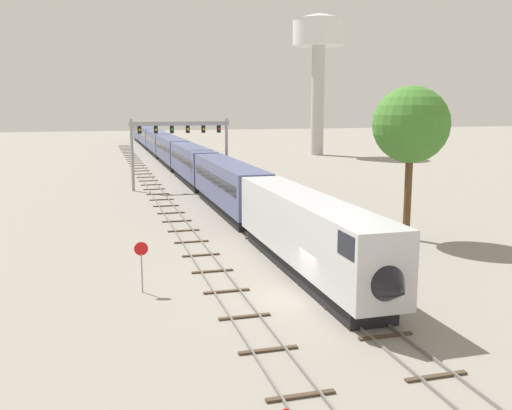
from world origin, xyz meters
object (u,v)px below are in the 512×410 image
water_tower (319,42)px  signal_gantry (180,137)px  passenger_train (171,150)px  stop_sign (141,260)px  trackside_tree_left (411,125)px

water_tower → signal_gantry: bearing=-130.0°
passenger_train → stop_sign: (-10.00, -65.30, -0.74)m
signal_gantry → passenger_train: bearing=85.2°
signal_gantry → stop_sign: 39.44m
passenger_train → water_tower: bearing=23.0°
water_tower → stop_sign: water_tower is taller
stop_sign → signal_gantry: bearing=78.6°
water_tower → passenger_train: bearing=-157.0°
water_tower → stop_sign: 91.30m
signal_gantry → stop_sign: size_ratio=4.20×
passenger_train → water_tower: water_tower is taller
passenger_train → signal_gantry: signal_gantry is taller
signal_gantry → water_tower: 54.95m
water_tower → trackside_tree_left: water_tower is taller
signal_gantry → stop_sign: bearing=-101.4°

